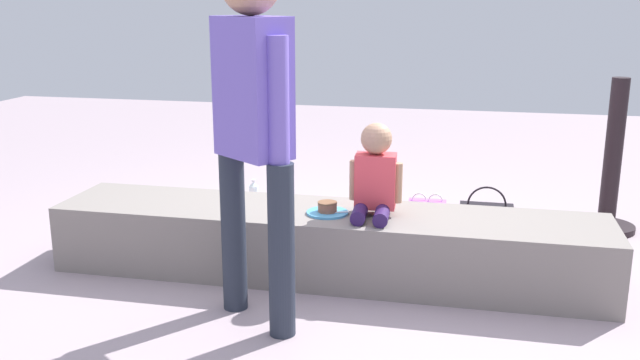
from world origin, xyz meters
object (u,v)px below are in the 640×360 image
Objects in this scene: water_bottle_near_gift at (254,195)px; adult_standing at (253,111)px; gift_bag at (426,227)px; party_cup_red at (199,218)px; cake_box_white at (269,222)px; child_seated at (375,175)px; water_bottle_far_side at (213,220)px; cake_plate at (327,210)px; handbag_black_leather at (486,222)px.

adult_standing is at bearing -71.75° from water_bottle_near_gift.
gift_bag is at bearing -28.01° from water_bottle_near_gift.
cake_box_white is (0.47, 0.02, -0.00)m from party_cup_red.
adult_standing reaches higher than child_seated.
water_bottle_far_side is 0.80× the size of cake_box_white.
water_bottle_far_side is at bearing 148.09° from cake_plate.
handbag_black_leather reaches higher than water_bottle_near_gift.
water_bottle_near_gift is at bearing 108.25° from adult_standing.
cake_plate is at bearing -136.22° from handbag_black_leather.
gift_bag reaches higher than water_bottle_near_gift.
gift_bag reaches higher than cake_box_white.
water_bottle_near_gift is 0.50m from cake_box_white.
child_seated is at bearing 7.66° from cake_plate.
gift_bag is (0.70, 1.05, -0.82)m from adult_standing.
child_seated is 1.39× the size of handbag_black_leather.
water_bottle_near_gift reaches higher than party_cup_red.
handbag_black_leather is at bearing 43.78° from cake_plate.
gift_bag reaches higher than handbag_black_leather.
adult_standing reaches higher than cake_box_white.
cake_plate reaches higher than water_bottle_far_side.
cake_box_white is at bearing 32.69° from water_bottle_far_side.
water_bottle_far_side reaches higher than party_cup_red.
party_cup_red is at bearing 122.27° from adult_standing.
party_cup_red is (-0.17, 0.18, -0.05)m from water_bottle_far_side.
water_bottle_far_side is 2.26× the size of party_cup_red.
adult_standing is at bearing -123.78° from gift_bag.
adult_standing is 4.70× the size of handbag_black_leather.
handbag_black_leather is (1.61, -0.36, 0.03)m from water_bottle_near_gift.
gift_bag is at bearing -1.95° from water_bottle_far_side.
handbag_black_leather is (0.83, 0.80, -0.26)m from cake_plate.
handbag_black_leather is (1.85, 0.10, 0.07)m from party_cup_red.
child_seated reaches higher than cake_box_white.
child_seated is 1.70× the size of cake_box_white.
gift_bag is at bearing -137.36° from handbag_black_leather.
party_cup_red is (-0.23, -0.45, -0.05)m from water_bottle_near_gift.
child_seated is 2.13× the size of water_bottle_far_side.
adult_standing is 2.02m from water_bottle_near_gift.
child_seated is 1.17m from cake_box_white.
adult_standing is 1.92m from handbag_black_leather.
cake_box_white is at bearing 126.69° from cake_plate.
water_bottle_near_gift is 0.51m from party_cup_red.
water_bottle_near_gift is at bearing 119.04° from cake_box_white.
handbag_black_leather is at bearing 42.64° from gift_bag.
cake_plate is at bearing -172.34° from child_seated.
adult_standing is 1.63m from cake_box_white.
gift_bag is 1.06× the size of handbag_black_leather.
child_seated reaches higher than water_bottle_near_gift.
child_seated is 2.30× the size of water_bottle_near_gift.
cake_plate is 1.18m from handbag_black_leather.
cake_plate is 1.07× the size of water_bottle_near_gift.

